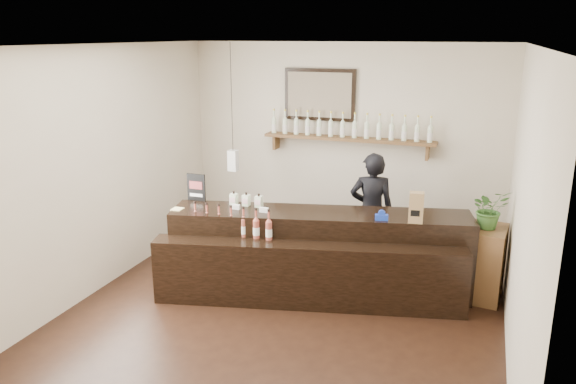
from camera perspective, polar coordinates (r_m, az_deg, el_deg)
The scene contains 10 objects.
ground at distance 6.19m, azimuth -0.46°, elevation -12.17°, with size 5.00×5.00×0.00m, color black.
room_shell at distance 5.60m, azimuth -0.50°, elevation 3.41°, with size 5.00×5.00×5.00m.
back_wall_decor at distance 7.86m, azimuth 4.49°, elevation 7.32°, with size 2.66×0.96×1.69m.
counter at distance 6.45m, azimuth 2.83°, elevation -6.63°, with size 3.45×1.65×1.11m.
promo_sign at distance 6.86m, azimuth -9.30°, elevation 0.47°, with size 0.24×0.02×0.33m.
paper_bag at distance 6.13m, azimuth 12.89°, elevation -1.54°, with size 0.17×0.13×0.33m.
tape_dispenser at distance 6.17m, azimuth 9.49°, elevation -2.45°, with size 0.15×0.08×0.12m.
side_cabinet at distance 6.74m, azimuth 19.29°, elevation -6.80°, with size 0.48×0.62×0.83m.
potted_plant at distance 6.53m, azimuth 19.79°, elevation -1.63°, with size 0.40×0.35×0.44m, color #3A6729.
shopkeeper at distance 7.11m, azimuth 8.50°, elevation -1.18°, with size 0.62×0.41×1.70m, color black.
Camera 1 is at (1.87, -5.14, 2.91)m, focal length 35.00 mm.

